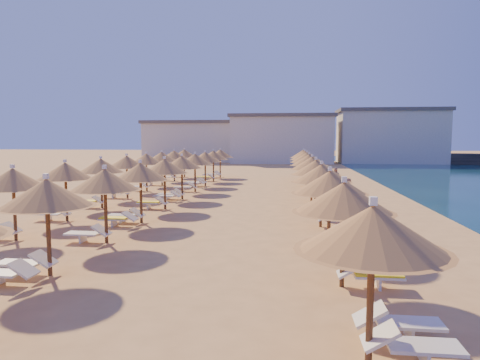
# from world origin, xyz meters

# --- Properties ---
(ground) EXTENTS (220.00, 220.00, 0.00)m
(ground) POSITION_xyz_m (0.00, 0.00, 0.00)
(ground) COLOR #E0A562
(ground) RESTS_ON ground
(jetty) EXTENTS (30.26, 8.45, 1.50)m
(jetty) POSITION_xyz_m (26.48, 43.97, 0.75)
(jetty) COLOR black
(jetty) RESTS_ON ground
(hotel_blocks) EXTENTS (46.14, 11.44, 8.10)m
(hotel_blocks) POSITION_xyz_m (3.19, 46.18, 3.70)
(hotel_blocks) COLOR white
(hotel_blocks) RESTS_ON ground
(parasol_row_east) EXTENTS (2.59, 35.80, 2.82)m
(parasol_row_east) POSITION_xyz_m (3.87, 2.82, 2.24)
(parasol_row_east) COLOR brown
(parasol_row_east) RESTS_ON ground
(parasol_row_west) EXTENTS (2.59, 35.80, 2.82)m
(parasol_row_west) POSITION_xyz_m (-4.00, 2.82, 2.24)
(parasol_row_west) COLOR brown
(parasol_row_west) RESTS_ON ground
(parasol_row_inland) EXTENTS (2.59, 28.42, 2.82)m
(parasol_row_inland) POSITION_xyz_m (-7.51, 6.51, 2.24)
(parasol_row_inland) COLOR brown
(parasol_row_inland) RESTS_ON ground
(loungers) EXTENTS (14.40, 33.78, 0.66)m
(loungers) POSITION_xyz_m (-1.84, 3.43, 0.34)
(loungers) COLOR silver
(loungers) RESTS_ON ground
(beachgoer_c) EXTENTS (1.08, 0.80, 1.70)m
(beachgoer_c) POSITION_xyz_m (5.79, 9.67, 0.85)
(beachgoer_c) COLOR tan
(beachgoer_c) RESTS_ON ground
(beachgoer_a) EXTENTS (0.57, 0.73, 1.76)m
(beachgoer_a) POSITION_xyz_m (4.80, 2.37, 0.88)
(beachgoer_a) COLOR tan
(beachgoer_a) RESTS_ON ground
(beachgoer_b) EXTENTS (0.88, 0.93, 1.53)m
(beachgoer_b) POSITION_xyz_m (5.82, 3.35, 0.76)
(beachgoer_b) COLOR tan
(beachgoer_b) RESTS_ON ground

